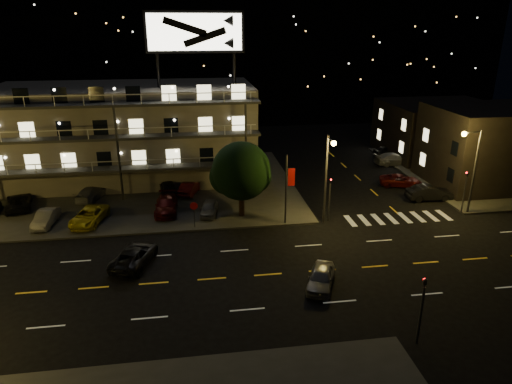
{
  "coord_description": "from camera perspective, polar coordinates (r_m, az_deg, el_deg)",
  "views": [
    {
      "loc": [
        -2.97,
        -28.01,
        16.81
      ],
      "look_at": [
        2.31,
        8.0,
        3.35
      ],
      "focal_mm": 32.0,
      "sensor_mm": 36.0,
      "label": 1
    }
  ],
  "objects": [
    {
      "name": "lot_car_3",
      "position": [
        43.54,
        -11.16,
        -1.6
      ],
      "size": [
        2.11,
        4.92,
        1.41
      ],
      "primitive_type": "imported",
      "rotation": [
        0.0,
        0.0,
        -0.03
      ],
      "color": "#4F0D0B",
      "rests_on": "curb_nw"
    },
    {
      "name": "streetlight_nc",
      "position": [
        39.55,
        8.94,
        2.61
      ],
      "size": [
        0.44,
        1.92,
        8.0
      ],
      "color": "#2D2D30",
      "rests_on": "ground"
    },
    {
      "name": "signal_ne",
      "position": [
        46.47,
        24.69,
        0.53
      ],
      "size": [
        0.27,
        0.2,
        4.6
      ],
      "color": "#2D2D30",
      "rests_on": "ground"
    },
    {
      "name": "side_bldg_front",
      "position": [
        56.4,
        27.83,
        5.07
      ],
      "size": [
        14.06,
        10.0,
        8.5
      ],
      "color": "black",
      "rests_on": "ground"
    },
    {
      "name": "tree",
      "position": [
        40.85,
        -1.93,
        2.43
      ],
      "size": [
        5.52,
        5.31,
        6.95
      ],
      "color": "black",
      "rests_on": "curb_nw"
    },
    {
      "name": "lot_car_1",
      "position": [
        44.06,
        -24.82,
        -2.99
      ],
      "size": [
        1.65,
        4.02,
        1.3
      ],
      "primitive_type": "imported",
      "rotation": [
        0.0,
        0.0,
        -0.07
      ],
      "color": "gray",
      "rests_on": "curb_nw"
    },
    {
      "name": "curb_ne",
      "position": [
        60.6,
        25.08,
        2.31
      ],
      "size": [
        16.0,
        24.0,
        0.15
      ],
      "primitive_type": "cube",
      "color": "#343432",
      "rests_on": "ground"
    },
    {
      "name": "lot_car_7",
      "position": [
        48.76,
        -19.92,
        -0.13
      ],
      "size": [
        2.97,
        4.79,
        1.29
      ],
      "primitive_type": "imported",
      "rotation": [
        0.0,
        0.0,
        2.86
      ],
      "color": "gray",
      "rests_on": "curb_nw"
    },
    {
      "name": "signal_nw",
      "position": [
        40.97,
        9.2,
        -0.31
      ],
      "size": [
        0.2,
        0.27,
        4.6
      ],
      "color": "#2D2D30",
      "rests_on": "ground"
    },
    {
      "name": "hill_backdrop",
      "position": [
        96.98,
        -10.54,
        16.88
      ],
      "size": [
        120.0,
        25.0,
        24.0
      ],
      "color": "black",
      "rests_on": "ground"
    },
    {
      "name": "side_bldg_back",
      "position": [
        66.34,
        21.85,
        7.28
      ],
      "size": [
        14.06,
        12.0,
        7.0
      ],
      "color": "black",
      "rests_on": "ground"
    },
    {
      "name": "streetlight_ne",
      "position": [
        45.71,
        25.4,
        3.28
      ],
      "size": [
        1.92,
        0.44,
        8.0
      ],
      "color": "#2D2D30",
      "rests_on": "ground"
    },
    {
      "name": "motel",
      "position": [
        53.6,
        -15.74,
        7.19
      ],
      "size": [
        28.0,
        13.8,
        18.1
      ],
      "color": "gray",
      "rests_on": "ground"
    },
    {
      "name": "curb_nw",
      "position": [
        52.03,
        -20.09,
        0.26
      ],
      "size": [
        44.0,
        24.0,
        0.15
      ],
      "primitive_type": "cube",
      "color": "#343432",
      "rests_on": "ground"
    },
    {
      "name": "lot_car_2",
      "position": [
        43.01,
        -20.14,
        -2.84
      ],
      "size": [
        3.21,
        5.18,
        1.34
      ],
      "primitive_type": "imported",
      "rotation": [
        0.0,
        0.0,
        -0.22
      ],
      "color": "gold",
      "rests_on": "curb_nw"
    },
    {
      "name": "banner_north",
      "position": [
        39.62,
        3.89,
        0.51
      ],
      "size": [
        0.83,
        0.16,
        6.4
      ],
      "color": "#2D2D30",
      "rests_on": "ground"
    },
    {
      "name": "ground",
      "position": [
        32.8,
        -2.0,
        -10.54
      ],
      "size": [
        140.0,
        140.0,
        0.0
      ],
      "primitive_type": "plane",
      "color": "black",
      "rests_on": "ground"
    },
    {
      "name": "lot_car_9",
      "position": [
        47.75,
        -8.3,
        0.5
      ],
      "size": [
        2.55,
        4.2,
        1.31
      ],
      "primitive_type": "imported",
      "rotation": [
        0.0,
        0.0,
        2.83
      ],
      "color": "#4F0D0B",
      "rests_on": "curb_nw"
    },
    {
      "name": "side_car_1",
      "position": [
        52.53,
        17.65,
        1.38
      ],
      "size": [
        4.96,
        3.32,
        1.26
      ],
      "primitive_type": "imported",
      "rotation": [
        0.0,
        0.0,
        1.28
      ],
      "color": "#4F0D0B",
      "rests_on": "ground"
    },
    {
      "name": "side_car_3",
      "position": [
        64.44,
        16.13,
        4.99
      ],
      "size": [
        4.07,
        2.08,
        1.33
      ],
      "primitive_type": "imported",
      "rotation": [
        0.0,
        0.0,
        1.71
      ],
      "color": "black",
      "rests_on": "ground"
    },
    {
      "name": "side_car_2",
      "position": [
        60.4,
        16.85,
        3.98
      ],
      "size": [
        5.24,
        2.52,
        1.47
      ],
      "primitive_type": "imported",
      "rotation": [
        0.0,
        0.0,
        1.66
      ],
      "color": "gray",
      "rests_on": "ground"
    },
    {
      "name": "lot_car_4",
      "position": [
        42.47,
        -5.9,
        -2.02
      ],
      "size": [
        1.96,
        3.75,
        1.22
      ],
      "primitive_type": "imported",
      "rotation": [
        0.0,
        0.0,
        -0.15
      ],
      "color": "gray",
      "rests_on": "curb_nw"
    },
    {
      "name": "signal_sw",
      "position": [
        26.96,
        20.06,
        -12.98
      ],
      "size": [
        0.2,
        0.27,
        4.6
      ],
      "color": "#2D2D30",
      "rests_on": "ground"
    },
    {
      "name": "stop_sign",
      "position": [
        39.58,
        -7.75,
        -2.32
      ],
      "size": [
        0.91,
        0.11,
        2.61
      ],
      "color": "#2D2D30",
      "rests_on": "ground"
    },
    {
      "name": "lot_car_8",
      "position": [
        48.3,
        -10.94,
        0.62
      ],
      "size": [
        2.36,
        4.3,
        1.38
      ],
      "primitive_type": "imported",
      "rotation": [
        0.0,
        0.0,
        3.33
      ],
      "color": "black",
      "rests_on": "curb_nw"
    },
    {
      "name": "side_car_0",
      "position": [
        49.28,
        20.86,
        -0.1
      ],
      "size": [
        4.63,
        1.79,
        1.51
      ],
      "primitive_type": "imported",
      "rotation": [
        0.0,
        0.0,
        1.53
      ],
      "color": "black",
      "rests_on": "ground"
    },
    {
      "name": "road_car_east",
      "position": [
        31.68,
        8.13,
        -10.53
      ],
      "size": [
        3.08,
        4.31,
        1.36
      ],
      "primitive_type": "imported",
      "rotation": [
        0.0,
        0.0,
        -0.41
      ],
      "color": "gray",
      "rests_on": "ground"
    },
    {
      "name": "road_car_west",
      "position": [
        35.23,
        -14.94,
        -7.69
      ],
      "size": [
        3.7,
        5.41,
        1.37
      ],
      "primitive_type": "imported",
      "rotation": [
        0.0,
        0.0,
        2.83
      ],
      "color": "black",
      "rests_on": "ground"
    },
    {
      "name": "lot_car_6",
      "position": [
        49.17,
        -27.57,
        -1.09
      ],
      "size": [
        3.32,
        5.13,
        1.31
      ],
      "primitive_type": "imported",
      "rotation": [
        0.0,
        0.0,
        3.4
      ],
      "color": "black",
      "rests_on": "curb_nw"
    }
  ]
}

